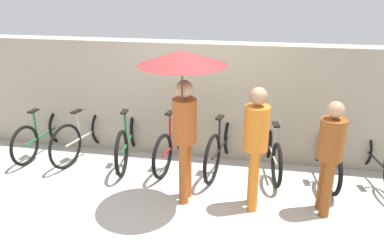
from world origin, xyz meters
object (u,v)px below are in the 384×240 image
parked_bicycle_1 (87,134)px  parked_bicycle_2 (129,138)px  parked_bicycle_6 (324,153)px  pedestrian_trailing (330,151)px  parked_bicycle_7 (378,159)px  parked_bicycle_0 (44,133)px  parked_bicycle_3 (175,143)px  pedestrian_center (256,140)px  pedestrian_leading (183,84)px  parked_bicycle_4 (222,144)px  parked_bicycle_5 (272,150)px

parked_bicycle_1 → parked_bicycle_2: size_ratio=0.96×
parked_bicycle_6 → pedestrian_trailing: (-0.12, -1.05, 0.52)m
pedestrian_trailing → parked_bicycle_7: bearing=-138.2°
parked_bicycle_2 → parked_bicycle_6: bearing=-97.2°
parked_bicycle_0 → parked_bicycle_2: parked_bicycle_2 is taller
parked_bicycle_3 → pedestrian_trailing: size_ratio=1.09×
parked_bicycle_0 → pedestrian_trailing: size_ratio=1.08×
parked_bicycle_2 → pedestrian_trailing: 3.25m
pedestrian_trailing → pedestrian_center: bearing=-4.6°
parked_bicycle_2 → parked_bicycle_6: size_ratio=1.03×
pedestrian_leading → pedestrian_trailing: size_ratio=1.38×
parked_bicycle_4 → pedestrian_trailing: pedestrian_trailing is taller
parked_bicycle_6 → pedestrian_leading: size_ratio=0.84×
pedestrian_leading → parked_bicycle_0: bearing=-19.1°
parked_bicycle_0 → parked_bicycle_4: bearing=-84.3°
parked_bicycle_2 → pedestrian_center: pedestrian_center is taller
parked_bicycle_5 → pedestrian_trailing: size_ratio=1.06×
parked_bicycle_7 → parked_bicycle_0: bearing=79.1°
parked_bicycle_1 → parked_bicycle_3: parked_bicycle_3 is taller
parked_bicycle_6 → pedestrian_leading: bearing=114.0°
parked_bicycle_6 → parked_bicycle_1: bearing=83.2°
parked_bicycle_2 → pedestrian_center: 2.44m
parked_bicycle_7 → pedestrian_trailing: size_ratio=1.10×
parked_bicycle_4 → parked_bicycle_2: bearing=100.4°
parked_bicycle_6 → pedestrian_trailing: size_ratio=1.15×
pedestrian_leading → pedestrian_trailing: pedestrian_leading is taller
parked_bicycle_6 → parked_bicycle_0: bearing=83.8°
parked_bicycle_5 → pedestrian_trailing: (0.67, -1.07, 0.54)m
parked_bicycle_3 → parked_bicycle_4: parked_bicycle_3 is taller
parked_bicycle_5 → pedestrian_center: pedestrian_center is taller
parked_bicycle_1 → pedestrian_center: (2.91, -1.10, 0.60)m
pedestrian_leading → pedestrian_trailing: bearing=-172.8°
pedestrian_leading → pedestrian_center: bearing=-171.4°
parked_bicycle_2 → parked_bicycle_6: 3.17m
parked_bicycle_0 → parked_bicycle_4: 3.17m
parked_bicycle_1 → parked_bicycle_0: bearing=106.0°
parked_bicycle_6 → parked_bicycle_7: parked_bicycle_7 is taller
parked_bicycle_3 → parked_bicycle_5: (1.58, 0.05, -0.02)m
parked_bicycle_4 → pedestrian_center: size_ratio=1.09×
parked_bicycle_0 → parked_bicycle_6: bearing=-84.5°
parked_bicycle_1 → parked_bicycle_7: (4.74, -0.01, -0.03)m
parked_bicycle_5 → pedestrian_leading: (-1.19, -1.20, 1.35)m
parked_bicycle_2 → parked_bicycle_4: size_ratio=0.99×
parked_bicycle_0 → parked_bicycle_5: size_ratio=1.02×
parked_bicycle_7 → pedestrian_leading: pedestrian_leading is taller
parked_bicycle_4 → pedestrian_trailing: 1.86m
parked_bicycle_6 → parked_bicycle_7: 0.79m
parked_bicycle_1 → parked_bicycle_5: parked_bicycle_1 is taller
parked_bicycle_2 → pedestrian_center: bearing=-124.3°
parked_bicycle_0 → parked_bicycle_1: parked_bicycle_0 is taller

